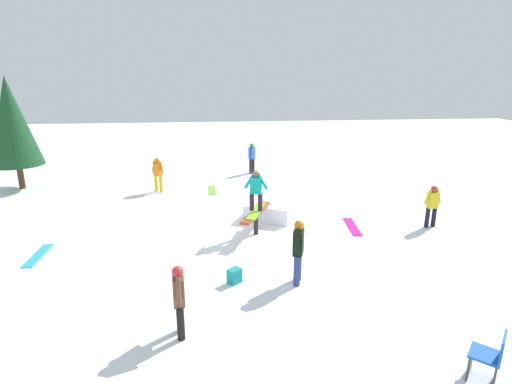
{
  "coord_description": "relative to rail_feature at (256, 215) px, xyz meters",
  "views": [
    {
      "loc": [
        11.17,
        -1.22,
        4.65
      ],
      "look_at": [
        0.0,
        0.0,
        1.33
      ],
      "focal_mm": 28.0,
      "sensor_mm": 36.0,
      "label": 1
    }
  ],
  "objects": [
    {
      "name": "snow_kicker_ramp",
      "position": [
        -1.59,
        0.76,
        -0.34
      ],
      "size": [
        2.27,
        2.13,
        0.54
      ],
      "primitive_type": "cube",
      "rotation": [
        0.0,
        0.0,
        -0.44
      ],
      "color": "white",
      "rests_on": "ground"
    },
    {
      "name": "ground_plane",
      "position": [
        0.0,
        0.0,
        -0.61
      ],
      "size": [
        60.0,
        60.0,
        0.0
      ],
      "primitive_type": "plane",
      "color": "white"
    },
    {
      "name": "loose_snowboard_cyan",
      "position": [
        0.87,
        -5.95,
        -0.6
      ],
      "size": [
        1.45,
        0.3,
        0.02
      ],
      "primitive_type": "cube",
      "rotation": [
        0.0,
        0.0,
        3.13
      ],
      "color": "#2CB3C9",
      "rests_on": "ground"
    },
    {
      "name": "rail_feature",
      "position": [
        0.0,
        0.0,
        0.0
      ],
      "size": [
        1.94,
        1.12,
        0.73
      ],
      "rotation": [
        0.0,
        0.0,
        -0.44
      ],
      "color": "black",
      "rests_on": "ground"
    },
    {
      "name": "bystander_black",
      "position": [
        3.01,
        0.64,
        0.25
      ],
      "size": [
        0.67,
        0.32,
        1.54
      ],
      "rotation": [
        0.0,
        0.0,
        5.95
      ],
      "color": "navy",
      "rests_on": "ground"
    },
    {
      "name": "bystander_brown",
      "position": [
        4.7,
        -1.91,
        0.18
      ],
      "size": [
        0.64,
        0.23,
        1.4
      ],
      "rotation": [
        0.0,
        0.0,
        0.09
      ],
      "color": "black",
      "rests_on": "ground"
    },
    {
      "name": "bystander_orange",
      "position": [
        -4.96,
        -3.49,
        0.19
      ],
      "size": [
        0.41,
        0.54,
        1.42
      ],
      "rotation": [
        0.0,
        0.0,
        4.11
      ],
      "color": "yellow",
      "rests_on": "ground"
    },
    {
      "name": "loose_snowboard_lime",
      "position": [
        -4.91,
        -1.3,
        -0.6
      ],
      "size": [
        1.33,
        0.3,
        0.02
      ],
      "primitive_type": "cube",
      "rotation": [
        0.0,
        0.0,
        0.02
      ],
      "color": "#81CD34",
      "rests_on": "ground"
    },
    {
      "name": "bystander_blue",
      "position": [
        -7.75,
        0.64,
        0.22
      ],
      "size": [
        0.54,
        0.41,
        1.47
      ],
      "rotation": [
        0.0,
        0.0,
        5.68
      ],
      "color": "#232426",
      "rests_on": "ground"
    },
    {
      "name": "main_rider_on_rail",
      "position": [
        0.0,
        0.0,
        0.72
      ],
      "size": [
        1.57,
        0.74,
        1.26
      ],
      "rotation": [
        0.0,
        0.0,
        -0.31
      ],
      "color": "#89E027",
      "rests_on": "rail_feature"
    },
    {
      "name": "folding_chair",
      "position": [
        6.39,
        2.94,
        -0.19
      ],
      "size": [
        0.62,
        0.62,
        0.88
      ],
      "rotation": [
        0.0,
        0.0,
        5.53
      ],
      "color": "#3F3F44",
      "rests_on": "ground"
    },
    {
      "name": "pine_tree_far",
      "position": [
        -6.1,
        -9.31,
        2.2
      ],
      "size": [
        2.03,
        2.03,
        4.62
      ],
      "color": "#4C331E",
      "rests_on": "ground"
    },
    {
      "name": "backpack_on_snow",
      "position": [
        2.87,
        -0.81,
        -0.44
      ],
      "size": [
        0.36,
        0.37,
        0.34
      ],
      "primitive_type": "cube",
      "rotation": [
        0.0,
        0.0,
        2.26
      ],
      "color": "teal",
      "rests_on": "ground"
    },
    {
      "name": "bystander_yellow",
      "position": [
        -0.0,
        5.55,
        0.15
      ],
      "size": [
        0.25,
        0.62,
        1.35
      ],
      "rotation": [
        0.0,
        0.0,
        1.74
      ],
      "color": "black",
      "rests_on": "ground"
    },
    {
      "name": "loose_snowboard_magenta",
      "position": [
        -0.24,
        3.1,
        -0.6
      ],
      "size": [
        1.55,
        0.45,
        0.02
      ],
      "primitive_type": "cube",
      "rotation": [
        0.0,
        0.0,
        3.03
      ],
      "color": "#D81B9C",
      "rests_on": "ground"
    }
  ]
}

